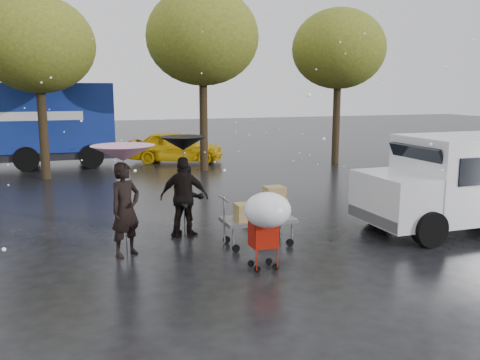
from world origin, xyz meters
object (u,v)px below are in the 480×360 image
object	(u,v)px
yellow_taxi	(176,147)
blue_truck	(17,126)
person_black	(184,197)
person_pink	(125,209)
shopping_cart	(267,214)
vendor_cart	(262,211)
white_van	(468,180)

from	to	relation	value
yellow_taxi	blue_truck	bearing A→B (deg)	106.96
person_black	blue_truck	size ratio (longest dim) A/B	0.22
person_pink	person_black	world-z (taller)	person_pink
shopping_cart	blue_truck	xyz separation A→B (m)	(-5.17, 14.80, 0.69)
person_black	vendor_cart	distance (m)	1.80
person_pink	white_van	xyz separation A→B (m)	(7.88, -0.55, 0.23)
vendor_cart	blue_truck	xyz separation A→B (m)	(-5.68, 13.28, 1.03)
vendor_cart	blue_truck	bearing A→B (deg)	113.15
white_van	yellow_taxi	bearing A→B (deg)	108.02
person_black	yellow_taxi	size ratio (longest dim) A/B	0.43
yellow_taxi	person_pink	bearing A→B (deg)	-174.13
vendor_cart	yellow_taxi	xyz separation A→B (m)	(0.86, 12.68, -0.01)
person_black	yellow_taxi	xyz separation A→B (m)	(2.27, 11.57, -0.19)
person_black	white_van	size ratio (longest dim) A/B	0.37
blue_truck	person_black	bearing A→B (deg)	-70.68
person_black	shopping_cart	bearing A→B (deg)	127.93
shopping_cart	white_van	distance (m)	5.72
vendor_cart	yellow_taxi	size ratio (longest dim) A/B	0.36
blue_truck	yellow_taxi	world-z (taller)	blue_truck
person_pink	yellow_taxi	bearing A→B (deg)	41.07
person_pink	white_van	bearing A→B (deg)	-36.59
person_black	blue_truck	world-z (taller)	blue_truck
white_van	blue_truck	bearing A→B (deg)	128.37
person_black	yellow_taxi	world-z (taller)	person_black
blue_truck	yellow_taxi	distance (m)	6.65
vendor_cart	shopping_cart	xyz separation A→B (m)	(-0.50, -1.52, 0.34)
vendor_cart	person_pink	bearing A→B (deg)	175.29
person_black	shopping_cart	distance (m)	2.79
person_black	yellow_taxi	distance (m)	11.79
person_black	vendor_cart	bearing A→B (deg)	160.76
person_pink	vendor_cart	bearing A→B (deg)	-37.29
person_pink	person_black	xyz separation A→B (m)	(1.38, 0.88, -0.03)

